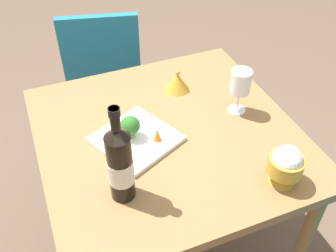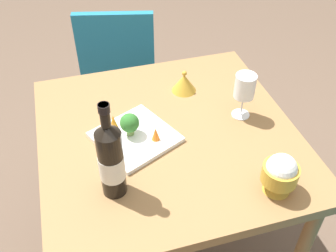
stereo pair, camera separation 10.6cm
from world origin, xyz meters
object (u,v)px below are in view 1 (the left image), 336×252
Objects in this scene: wine_bottle at (120,164)px; rice_bowl_lid at (178,82)px; carrot_garnish_left at (157,135)px; carrot_garnish_right at (114,127)px; wine_glass at (241,83)px; serving_plate at (136,139)px; chair_near_window at (103,64)px; rice_bowl at (286,165)px; broccoli_floret at (130,126)px.

rice_bowl_lid is (-0.36, -0.44, -0.10)m from wine_bottle.
carrot_garnish_right reaches higher than carrot_garnish_left.
serving_plate is at bearing 2.40° from wine_glass.
chair_near_window is at bearing -95.54° from serving_plate.
rice_bowl_lid is (-0.17, 0.64, 0.25)m from chair_near_window.
serving_plate is (0.37, -0.35, -0.07)m from rice_bowl.
rice_bowl reaches higher than carrot_garnish_right.
rice_bowl_lid is 1.17× the size of broccoli_floret.
wine_glass is at bearing -179.16° from broccoli_floret.
chair_near_window is 16.71× the size of carrot_garnish_left.
carrot_garnish_right is at bearing -33.72° from broccoli_floret.
broccoli_floret is (0.01, -0.01, 0.06)m from serving_plate.
carrot_garnish_right is at bearing -34.70° from serving_plate.
rice_bowl reaches higher than broccoli_floret.
serving_plate is 4.88× the size of carrot_garnish_right.
wine_bottle is 4.96× the size of carrot_garnish_right.
rice_bowl is 0.52m from broccoli_floret.
carrot_garnish_right reaches higher than serving_plate.
chair_near_window is at bearing -96.55° from broccoli_floret.
chair_near_window is 1.15m from wine_bottle.
carrot_garnish_left is (-0.07, 0.04, 0.03)m from serving_plate.
chair_near_window is 2.56× the size of serving_plate.
rice_bowl_lid is at bearing -78.72° from rice_bowl.
wine_bottle reaches higher than rice_bowl_lid.
broccoli_floret is (0.43, 0.01, -0.06)m from wine_glass.
rice_bowl_lid is at bearing -129.77° from wine_bottle.
broccoli_floret is 0.10m from carrot_garnish_left.
rice_bowl_lid is (0.16, -0.21, -0.09)m from wine_glass.
wine_bottle is 0.26m from carrot_garnish_left.
serving_plate is at bearing -43.27° from rice_bowl.
rice_bowl is at bearing 101.28° from rice_bowl_lid.
rice_bowl is at bearing 136.91° from broccoli_floret.
carrot_garnish_left is at bearing 9.37° from wine_glass.
wine_bottle is at bearing 62.28° from serving_plate.
wine_bottle is at bearing -86.51° from chair_near_window.
wine_glass is 0.43m from broccoli_floret.
chair_near_window reaches higher than rice_bowl_lid.
wine_bottle reaches higher than rice_bowl.
wine_bottle is 0.27m from carrot_garnish_right.
chair_near_window is 0.90m from broccoli_floret.
carrot_garnish_left is at bearing -45.31° from rice_bowl.
wine_bottle is at bearing 23.54° from wine_glass.
broccoli_floret is (0.27, 0.22, 0.03)m from rice_bowl_lid.
wine_glass is at bearing 126.98° from rice_bowl_lid.
rice_bowl is 0.59m from rice_bowl_lid.
wine_bottle is 3.37× the size of rice_bowl_lid.
wine_bottle is 0.50m from rice_bowl.
rice_bowl is (-0.28, 1.21, 0.29)m from chair_near_window.
wine_glass is 0.43m from serving_plate.
wine_glass reaches higher than chair_near_window.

